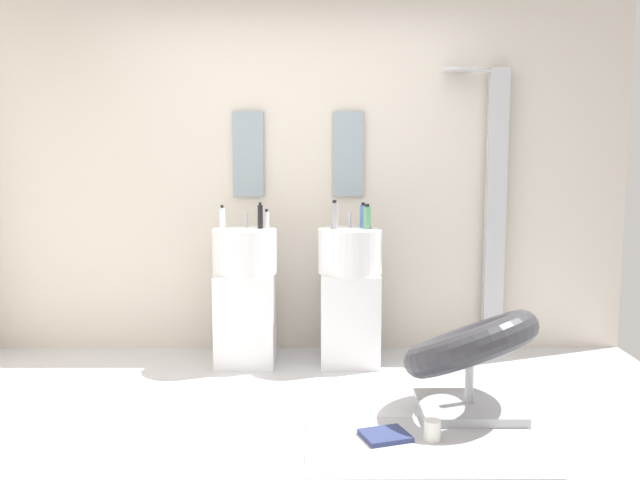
{
  "coord_description": "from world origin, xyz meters",
  "views": [
    {
      "loc": [
        0.12,
        -3.54,
        1.47
      ],
      "look_at": [
        0.15,
        0.55,
        0.95
      ],
      "focal_mm": 39.58,
      "sensor_mm": 36.0,
      "label": 1
    }
  ],
  "objects_px": {
    "pedestal_sink_left": "(245,294)",
    "soap_bottle_grey": "(334,215)",
    "magazine_navy": "(385,436)",
    "soap_bottle_blue": "(363,216)",
    "lounge_chair": "(470,353)",
    "soap_bottle_black": "(260,216)",
    "soap_bottle_green": "(367,217)",
    "pedestal_sink_right": "(350,294)",
    "coffee_mug": "(432,430)",
    "soap_bottle_white": "(267,219)",
    "shower_column": "(493,205)",
    "soap_bottle_clear": "(222,218)"
  },
  "relations": [
    {
      "from": "soap_bottle_blue",
      "to": "pedestal_sink_left",
      "type": "bearing_deg",
      "value": -174.29
    },
    {
      "from": "soap_bottle_blue",
      "to": "magazine_navy",
      "type": "bearing_deg",
      "value": -88.95
    },
    {
      "from": "pedestal_sink_right",
      "to": "soap_bottle_white",
      "type": "distance_m",
      "value": 0.77
    },
    {
      "from": "soap_bottle_clear",
      "to": "soap_bottle_grey",
      "type": "height_order",
      "value": "soap_bottle_grey"
    },
    {
      "from": "magazine_navy",
      "to": "soap_bottle_grey",
      "type": "xyz_separation_m",
      "value": [
        -0.23,
        1.33,
        1.01
      ]
    },
    {
      "from": "soap_bottle_grey",
      "to": "soap_bottle_black",
      "type": "bearing_deg",
      "value": 178.04
    },
    {
      "from": "shower_column",
      "to": "lounge_chair",
      "type": "relative_size",
      "value": 1.87
    },
    {
      "from": "pedestal_sink_right",
      "to": "magazine_navy",
      "type": "bearing_deg",
      "value": -84.88
    },
    {
      "from": "magazine_navy",
      "to": "soap_bottle_black",
      "type": "relative_size",
      "value": 1.28
    },
    {
      "from": "soap_bottle_clear",
      "to": "soap_bottle_white",
      "type": "height_order",
      "value": "soap_bottle_clear"
    },
    {
      "from": "shower_column",
      "to": "soap_bottle_blue",
      "type": "xyz_separation_m",
      "value": [
        -0.96,
        -0.22,
        -0.06
      ]
    },
    {
      "from": "coffee_mug",
      "to": "soap_bottle_black",
      "type": "height_order",
      "value": "soap_bottle_black"
    },
    {
      "from": "soap_bottle_white",
      "to": "soap_bottle_black",
      "type": "bearing_deg",
      "value": -128.8
    },
    {
      "from": "soap_bottle_grey",
      "to": "soap_bottle_blue",
      "type": "xyz_separation_m",
      "value": [
        0.2,
        0.07,
        -0.01
      ]
    },
    {
      "from": "soap_bottle_black",
      "to": "soap_bottle_blue",
      "type": "distance_m",
      "value": 0.71
    },
    {
      "from": "shower_column",
      "to": "soap_bottle_green",
      "type": "height_order",
      "value": "shower_column"
    },
    {
      "from": "shower_column",
      "to": "coffee_mug",
      "type": "relative_size",
      "value": 19.98
    },
    {
      "from": "coffee_mug",
      "to": "soap_bottle_green",
      "type": "relative_size",
      "value": 0.6
    },
    {
      "from": "lounge_chair",
      "to": "soap_bottle_blue",
      "type": "bearing_deg",
      "value": 117.24
    },
    {
      "from": "pedestal_sink_right",
      "to": "soap_bottle_black",
      "type": "bearing_deg",
      "value": 177.34
    },
    {
      "from": "lounge_chair",
      "to": "pedestal_sink_right",
      "type": "bearing_deg",
      "value": 123.27
    },
    {
      "from": "shower_column",
      "to": "soap_bottle_blue",
      "type": "height_order",
      "value": "shower_column"
    },
    {
      "from": "coffee_mug",
      "to": "soap_bottle_clear",
      "type": "xyz_separation_m",
      "value": [
        -1.23,
        1.36,
        0.95
      ]
    },
    {
      "from": "shower_column",
      "to": "lounge_chair",
      "type": "bearing_deg",
      "value": -108.66
    },
    {
      "from": "soap_bottle_blue",
      "to": "lounge_chair",
      "type": "bearing_deg",
      "value": -62.76
    },
    {
      "from": "soap_bottle_blue",
      "to": "coffee_mug",
      "type": "bearing_deg",
      "value": -79.61
    },
    {
      "from": "coffee_mug",
      "to": "soap_bottle_blue",
      "type": "bearing_deg",
      "value": 100.39
    },
    {
      "from": "pedestal_sink_right",
      "to": "soap_bottle_green",
      "type": "distance_m",
      "value": 0.54
    },
    {
      "from": "shower_column",
      "to": "soap_bottle_blue",
      "type": "distance_m",
      "value": 0.98
    },
    {
      "from": "shower_column",
      "to": "coffee_mug",
      "type": "bearing_deg",
      "value": -112.83
    },
    {
      "from": "lounge_chair",
      "to": "soap_bottle_black",
      "type": "xyz_separation_m",
      "value": [
        -1.24,
        0.98,
        0.67
      ]
    },
    {
      "from": "lounge_chair",
      "to": "soap_bottle_white",
      "type": "height_order",
      "value": "soap_bottle_white"
    },
    {
      "from": "soap_bottle_black",
      "to": "soap_bottle_green",
      "type": "bearing_deg",
      "value": -2.39
    },
    {
      "from": "soap_bottle_grey",
      "to": "soap_bottle_blue",
      "type": "distance_m",
      "value": 0.21
    },
    {
      "from": "pedestal_sink_left",
      "to": "coffee_mug",
      "type": "xyz_separation_m",
      "value": [
        1.08,
        -1.35,
        -0.43
      ]
    },
    {
      "from": "pedestal_sink_right",
      "to": "coffee_mug",
      "type": "height_order",
      "value": "pedestal_sink_right"
    },
    {
      "from": "magazine_navy",
      "to": "shower_column",
      "type": "bearing_deg",
      "value": 41.81
    },
    {
      "from": "soap_bottle_grey",
      "to": "soap_bottle_black",
      "type": "distance_m",
      "value": 0.51
    },
    {
      "from": "pedestal_sink_left",
      "to": "soap_bottle_white",
      "type": "relative_size",
      "value": 8.0
    },
    {
      "from": "pedestal_sink_right",
      "to": "coffee_mug",
      "type": "distance_m",
      "value": 1.46
    },
    {
      "from": "pedestal_sink_left",
      "to": "soap_bottle_grey",
      "type": "xyz_separation_m",
      "value": [
        0.61,
        0.01,
        0.54
      ]
    },
    {
      "from": "magazine_navy",
      "to": "soap_bottle_white",
      "type": "bearing_deg",
      "value": 97.92
    },
    {
      "from": "magazine_navy",
      "to": "soap_bottle_green",
      "type": "relative_size",
      "value": 1.35
    },
    {
      "from": "pedestal_sink_right",
      "to": "soap_bottle_green",
      "type": "relative_size",
      "value": 6.08
    },
    {
      "from": "soap_bottle_clear",
      "to": "soap_bottle_green",
      "type": "height_order",
      "value": "soap_bottle_green"
    },
    {
      "from": "soap_bottle_green",
      "to": "shower_column",
      "type": "bearing_deg",
      "value": 18.06
    },
    {
      "from": "lounge_chair",
      "to": "soap_bottle_white",
      "type": "bearing_deg",
      "value": 139.32
    },
    {
      "from": "coffee_mug",
      "to": "soap_bottle_blue",
      "type": "distance_m",
      "value": 1.74
    },
    {
      "from": "pedestal_sink_left",
      "to": "shower_column",
      "type": "distance_m",
      "value": 1.89
    },
    {
      "from": "pedestal_sink_left",
      "to": "soap_bottle_white",
      "type": "distance_m",
      "value": 0.54
    }
  ]
}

